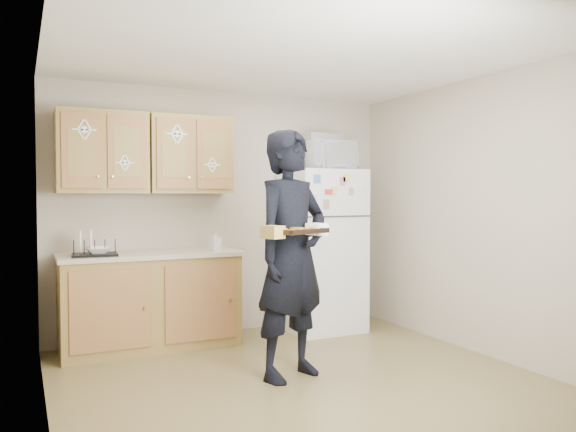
{
  "coord_description": "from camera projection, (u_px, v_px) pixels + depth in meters",
  "views": [
    {
      "loc": [
        -1.94,
        -3.77,
        1.44
      ],
      "look_at": [
        0.08,
        0.45,
        1.26
      ],
      "focal_mm": 35.0,
      "sensor_mm": 36.0,
      "label": 1
    }
  ],
  "objects": [
    {
      "name": "floor",
      "position": [
        304.0,
        382.0,
        4.29
      ],
      "size": [
        3.6,
        3.6,
        0.0
      ],
      "primitive_type": "plane",
      "color": "brown",
      "rests_on": "ground"
    },
    {
      "name": "ceiling",
      "position": [
        304.0,
        53.0,
        4.2
      ],
      "size": [
        3.6,
        3.6,
        0.0
      ],
      "primitive_type": "plane",
      "color": "white",
      "rests_on": "wall_back"
    },
    {
      "name": "wall_back",
      "position": [
        225.0,
        213.0,
        5.87
      ],
      "size": [
        3.6,
        0.04,
        2.5
      ],
      "primitive_type": "cube",
      "color": "#B0A38E",
      "rests_on": "floor"
    },
    {
      "name": "wall_front",
      "position": [
        480.0,
        235.0,
        2.62
      ],
      "size": [
        3.6,
        0.04,
        2.5
      ],
      "primitive_type": "cube",
      "color": "#B0A38E",
      "rests_on": "floor"
    },
    {
      "name": "wall_left",
      "position": [
        45.0,
        225.0,
        3.47
      ],
      "size": [
        0.04,
        3.6,
        2.5
      ],
      "primitive_type": "cube",
      "color": "#B0A38E",
      "rests_on": "floor"
    },
    {
      "name": "wall_right",
      "position": [
        482.0,
        216.0,
        5.02
      ],
      "size": [
        0.04,
        3.6,
        2.5
      ],
      "primitive_type": "cube",
      "color": "#B0A38E",
      "rests_on": "floor"
    },
    {
      "name": "refrigerator",
      "position": [
        322.0,
        250.0,
        5.96
      ],
      "size": [
        0.75,
        0.7,
        1.7
      ],
      "primitive_type": "cube",
      "color": "white",
      "rests_on": "floor"
    },
    {
      "name": "base_cabinet",
      "position": [
        151.0,
        302.0,
        5.24
      ],
      "size": [
        1.6,
        0.6,
        0.86
      ],
      "primitive_type": "cube",
      "color": "olive",
      "rests_on": "floor"
    },
    {
      "name": "countertop",
      "position": [
        150.0,
        255.0,
        5.22
      ],
      "size": [
        1.64,
        0.64,
        0.04
      ],
      "primitive_type": "cube",
      "color": "beige",
      "rests_on": "base_cabinet"
    },
    {
      "name": "upper_cab_left",
      "position": [
        102.0,
        152.0,
        5.14
      ],
      "size": [
        0.8,
        0.33,
        0.75
      ],
      "primitive_type": "cube",
      "color": "olive",
      "rests_on": "wall_back"
    },
    {
      "name": "upper_cab_right",
      "position": [
        190.0,
        155.0,
        5.49
      ],
      "size": [
        0.8,
        0.33,
        0.75
      ],
      "primitive_type": "cube",
      "color": "olive",
      "rests_on": "wall_back"
    },
    {
      "name": "cereal_box",
      "position": [
        351.0,
        306.0,
        6.42
      ],
      "size": [
        0.2,
        0.07,
        0.32
      ],
      "primitive_type": "cube",
      "color": "gold",
      "rests_on": "floor"
    },
    {
      "name": "person",
      "position": [
        292.0,
        254.0,
        4.39
      ],
      "size": [
        0.83,
        0.68,
        1.94
      ],
      "primitive_type": "imported",
      "rotation": [
        0.0,
        0.0,
        0.36
      ],
      "color": "black",
      "rests_on": "floor"
    },
    {
      "name": "baking_tray",
      "position": [
        296.0,
        232.0,
        4.08
      ],
      "size": [
        0.49,
        0.42,
        0.04
      ],
      "primitive_type": "cube",
      "rotation": [
        0.0,
        0.0,
        0.36
      ],
      "color": "black",
      "rests_on": "person"
    },
    {
      "name": "pizza_front_left",
      "position": [
        294.0,
        231.0,
        3.97
      ],
      "size": [
        0.14,
        0.14,
        0.02
      ],
      "primitive_type": "cylinder",
      "color": "#FFA520",
      "rests_on": "baking_tray"
    },
    {
      "name": "pizza_front_right",
      "position": [
        311.0,
        230.0,
        4.1
      ],
      "size": [
        0.14,
        0.14,
        0.02
      ],
      "primitive_type": "cylinder",
      "color": "#FFA520",
      "rests_on": "baking_tray"
    },
    {
      "name": "pizza_back_left",
      "position": [
        280.0,
        230.0,
        4.06
      ],
      "size": [
        0.14,
        0.14,
        0.02
      ],
      "primitive_type": "cylinder",
      "color": "#FFA520",
      "rests_on": "baking_tray"
    },
    {
      "name": "pizza_back_right",
      "position": [
        298.0,
        229.0,
        4.2
      ],
      "size": [
        0.14,
        0.14,
        0.02
      ],
      "primitive_type": "cylinder",
      "color": "#FFA520",
      "rests_on": "baking_tray"
    },
    {
      "name": "microwave",
      "position": [
        328.0,
        156.0,
        5.9
      ],
      "size": [
        0.55,
        0.38,
        0.3
      ],
      "primitive_type": "imported",
      "rotation": [
        0.0,
        0.0,
        0.03
      ],
      "color": "white",
      "rests_on": "refrigerator"
    },
    {
      "name": "foil_pan",
      "position": [
        323.0,
        138.0,
        5.9
      ],
      "size": [
        0.39,
        0.29,
        0.08
      ],
      "primitive_type": "cube",
      "rotation": [
        0.0,
        0.0,
        -0.12
      ],
      "color": "#A9A9AF",
      "rests_on": "microwave"
    },
    {
      "name": "dish_rack",
      "position": [
        95.0,
        247.0,
        4.93
      ],
      "size": [
        0.41,
        0.32,
        0.15
      ],
      "primitive_type": "cube",
      "rotation": [
        0.0,
        0.0,
        -0.09
      ],
      "color": "black",
      "rests_on": "countertop"
    },
    {
      "name": "bowl",
      "position": [
        98.0,
        250.0,
        4.94
      ],
      "size": [
        0.23,
        0.23,
        0.06
      ],
      "primitive_type": "imported",
      "rotation": [
        0.0,
        0.0,
        0.02
      ],
      "color": "white",
      "rests_on": "dish_rack"
    },
    {
      "name": "soap_bottle",
      "position": [
        215.0,
        241.0,
        5.34
      ],
      "size": [
        0.11,
        0.11,
        0.19
      ],
      "primitive_type": "imported",
      "rotation": [
        0.0,
        0.0,
        0.26
      ],
      "color": "white",
      "rests_on": "countertop"
    }
  ]
}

